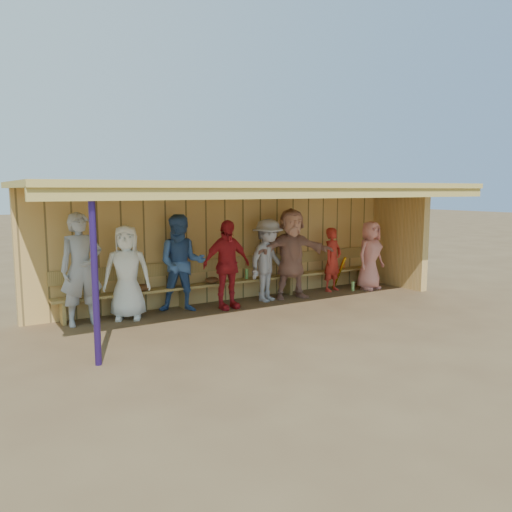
# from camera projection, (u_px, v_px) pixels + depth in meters

# --- Properties ---
(ground) EXTENTS (90.00, 90.00, 0.00)m
(ground) POSITION_uv_depth(u_px,v_px,m) (265.00, 311.00, 9.86)
(ground) COLOR brown
(ground) RESTS_ON ground
(player_a) EXTENTS (0.73, 0.48, 1.99)m
(player_a) POSITION_uv_depth(u_px,v_px,m) (81.00, 269.00, 8.70)
(player_a) COLOR #989AA0
(player_a) RESTS_ON ground
(player_b) EXTENTS (1.00, 0.83, 1.74)m
(player_b) POSITION_uv_depth(u_px,v_px,m) (127.00, 272.00, 9.13)
(player_b) COLOR white
(player_b) RESTS_ON ground
(player_c) EXTENTS (1.14, 1.04, 1.90)m
(player_c) POSITION_uv_depth(u_px,v_px,m) (182.00, 263.00, 9.68)
(player_c) COLOR #385C9A
(player_c) RESTS_ON ground
(player_d) EXTENTS (1.06, 0.48, 1.78)m
(player_d) POSITION_uv_depth(u_px,v_px,m) (227.00, 265.00, 9.93)
(player_d) COLOR red
(player_d) RESTS_ON ground
(player_e) EXTENTS (1.30, 1.04, 1.76)m
(player_e) POSITION_uv_depth(u_px,v_px,m) (268.00, 260.00, 10.61)
(player_e) COLOR #9B98A0
(player_e) RESTS_ON ground
(player_f) EXTENTS (1.92, 1.01, 1.97)m
(player_f) POSITION_uv_depth(u_px,v_px,m) (292.00, 254.00, 10.89)
(player_f) COLOR tan
(player_f) RESTS_ON ground
(player_g) EXTENTS (0.62, 0.49, 1.49)m
(player_g) POSITION_uv_depth(u_px,v_px,m) (333.00, 260.00, 11.68)
(player_g) COLOR red
(player_g) RESTS_ON ground
(player_h) EXTENTS (0.87, 0.63, 1.63)m
(player_h) POSITION_uv_depth(u_px,v_px,m) (370.00, 255.00, 11.89)
(player_h) COLOR #DD847C
(player_h) RESTS_ON ground
(dugout_structure) EXTENTS (8.80, 3.20, 2.50)m
(dugout_structure) POSITION_uv_depth(u_px,v_px,m) (263.00, 222.00, 10.41)
(dugout_structure) COLOR tan
(dugout_structure) RESTS_ON ground
(bench) EXTENTS (7.60, 0.34, 0.93)m
(bench) POSITION_uv_depth(u_px,v_px,m) (237.00, 276.00, 10.73)
(bench) COLOR tan
(bench) RESTS_ON ground
(dugout_equipment) EXTENTS (6.17, 0.62, 0.80)m
(dugout_equipment) POSITION_uv_depth(u_px,v_px,m) (203.00, 283.00, 10.16)
(dugout_equipment) COLOR gold
(dugout_equipment) RESTS_ON ground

